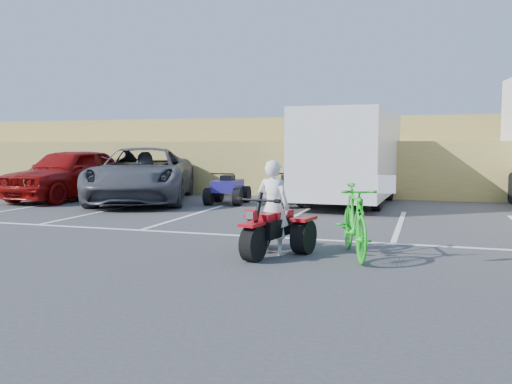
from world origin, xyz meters
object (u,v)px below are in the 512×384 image
(red_trike_atv, at_px, (269,255))
(grey_pickup, at_px, (142,175))
(rider, at_px, (273,207))
(red_car, at_px, (70,174))
(cargo_trailer, at_px, (350,155))
(quad_atv_blue, at_px, (228,204))
(green_dirt_bike, at_px, (355,221))
(quad_atv_green, at_px, (288,206))

(red_trike_atv, xyz_separation_m, grey_pickup, (-6.41, 7.15, 0.89))
(rider, bearing_deg, red_car, -25.65)
(rider, height_order, cargo_trailer, cargo_trailer)
(cargo_trailer, xyz_separation_m, quad_atv_blue, (-3.71, -1.12, -1.57))
(grey_pickup, height_order, quad_atv_blue, grey_pickup)
(rider, xyz_separation_m, green_dirt_bike, (1.36, 0.18, -0.20))
(red_trike_atv, distance_m, green_dirt_bike, 1.56)
(quad_atv_blue, bearing_deg, red_trike_atv, -68.85)
(quad_atv_blue, relative_size, quad_atv_green, 0.96)
(green_dirt_bike, height_order, cargo_trailer, cargo_trailer)
(green_dirt_bike, bearing_deg, quad_atv_green, 95.57)
(green_dirt_bike, xyz_separation_m, quad_atv_green, (-2.88, 6.92, -0.61))
(red_trike_atv, xyz_separation_m, quad_atv_green, (-1.48, 7.25, 0.00))
(grey_pickup, bearing_deg, red_trike_atv, -68.13)
(red_trike_atv, distance_m, red_car, 11.69)
(green_dirt_bike, height_order, quad_atv_blue, green_dirt_bike)
(grey_pickup, bearing_deg, cargo_trailer, -8.56)
(red_trike_atv, height_order, quad_atv_green, quad_atv_green)
(red_trike_atv, xyz_separation_m, green_dirt_bike, (1.39, 0.33, 0.61))
(green_dirt_bike, height_order, quad_atv_green, green_dirt_bike)
(green_dirt_bike, distance_m, red_car, 12.61)
(cargo_trailer, bearing_deg, red_trike_atv, -89.10)
(quad_atv_green, bearing_deg, rider, -100.48)
(rider, bearing_deg, quad_atv_green, -66.60)
(red_trike_atv, distance_m, quad_atv_blue, 8.16)
(quad_atv_blue, bearing_deg, green_dirt_bike, -59.45)
(grey_pickup, bearing_deg, quad_atv_green, -18.82)
(cargo_trailer, height_order, quad_atv_green, cargo_trailer)
(green_dirt_bike, relative_size, grey_pickup, 0.32)
(grey_pickup, distance_m, cargo_trailer, 6.80)
(green_dirt_bike, distance_m, quad_atv_blue, 8.59)
(rider, bearing_deg, cargo_trailer, -79.89)
(cargo_trailer, bearing_deg, quad_atv_green, -141.50)
(grey_pickup, bearing_deg, rider, -67.40)
(red_trike_atv, distance_m, cargo_trailer, 8.64)
(quad_atv_green, bearing_deg, red_trike_atv, -100.94)
(cargo_trailer, bearing_deg, green_dirt_bike, -79.44)
(red_trike_atv, height_order, grey_pickup, grey_pickup)
(quad_atv_blue, bearing_deg, red_car, 178.11)
(green_dirt_bike, xyz_separation_m, red_car, (-10.62, 6.80, 0.27))
(cargo_trailer, relative_size, quad_atv_blue, 4.04)
(cargo_trailer, distance_m, quad_atv_blue, 4.19)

